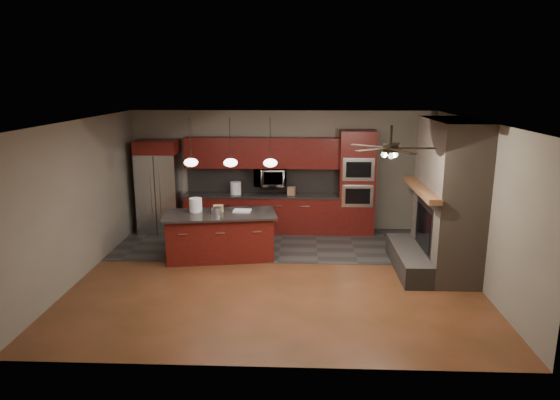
{
  "coord_description": "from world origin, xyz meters",
  "views": [
    {
      "loc": [
        0.41,
        -8.52,
        3.46
      ],
      "look_at": [
        0.04,
        0.6,
        1.27
      ],
      "focal_mm": 32.0,
      "sensor_mm": 36.0,
      "label": 1
    }
  ],
  "objects_px": {
    "oven_tower": "(357,183)",
    "cardboard_box": "(218,208)",
    "refrigerator": "(159,187)",
    "microwave": "(270,177)",
    "white_bucket": "(196,205)",
    "paint_can": "(216,211)",
    "counter_bucket": "(236,188)",
    "paint_tray": "(242,211)",
    "kitchen_island": "(220,235)",
    "counter_box": "(291,191)"
  },
  "relations": [
    {
      "from": "oven_tower",
      "to": "white_bucket",
      "type": "bearing_deg",
      "value": -153.2
    },
    {
      "from": "microwave",
      "to": "white_bucket",
      "type": "xyz_separation_m",
      "value": [
        -1.38,
        -1.75,
        -0.24
      ]
    },
    {
      "from": "refrigerator",
      "to": "paint_can",
      "type": "height_order",
      "value": "refrigerator"
    },
    {
      "from": "kitchen_island",
      "to": "counter_bucket",
      "type": "xyz_separation_m",
      "value": [
        0.09,
        1.82,
        0.58
      ]
    },
    {
      "from": "oven_tower",
      "to": "paint_tray",
      "type": "bearing_deg",
      "value": -145.85
    },
    {
      "from": "oven_tower",
      "to": "microwave",
      "type": "relative_size",
      "value": 3.25
    },
    {
      "from": "refrigerator",
      "to": "kitchen_island",
      "type": "relative_size",
      "value": 0.92
    },
    {
      "from": "cardboard_box",
      "to": "refrigerator",
      "type": "bearing_deg",
      "value": 124.58
    },
    {
      "from": "refrigerator",
      "to": "oven_tower",
      "type": "bearing_deg",
      "value": 0.93
    },
    {
      "from": "microwave",
      "to": "white_bucket",
      "type": "height_order",
      "value": "microwave"
    },
    {
      "from": "white_bucket",
      "to": "refrigerator",
      "type": "bearing_deg",
      "value": 126.08
    },
    {
      "from": "cardboard_box",
      "to": "paint_can",
      "type": "bearing_deg",
      "value": -102.55
    },
    {
      "from": "white_bucket",
      "to": "paint_tray",
      "type": "bearing_deg",
      "value": 2.75
    },
    {
      "from": "white_bucket",
      "to": "counter_box",
      "type": "relative_size",
      "value": 1.44
    },
    {
      "from": "microwave",
      "to": "counter_box",
      "type": "height_order",
      "value": "microwave"
    },
    {
      "from": "microwave",
      "to": "paint_can",
      "type": "distance_m",
      "value": 2.15
    },
    {
      "from": "white_bucket",
      "to": "paint_tray",
      "type": "xyz_separation_m",
      "value": [
        0.92,
        0.04,
        -0.12
      ]
    },
    {
      "from": "oven_tower",
      "to": "kitchen_island",
      "type": "height_order",
      "value": "oven_tower"
    },
    {
      "from": "kitchen_island",
      "to": "paint_can",
      "type": "xyz_separation_m",
      "value": [
        -0.05,
        -0.04,
        0.52
      ]
    },
    {
      "from": "oven_tower",
      "to": "microwave",
      "type": "bearing_deg",
      "value": 178.34
    },
    {
      "from": "oven_tower",
      "to": "cardboard_box",
      "type": "bearing_deg",
      "value": -150.42
    },
    {
      "from": "counter_bucket",
      "to": "paint_can",
      "type": "bearing_deg",
      "value": -94.41
    },
    {
      "from": "cardboard_box",
      "to": "counter_box",
      "type": "distance_m",
      "value": 2.15
    },
    {
      "from": "kitchen_island",
      "to": "cardboard_box",
      "type": "distance_m",
      "value": 0.54
    },
    {
      "from": "refrigerator",
      "to": "counter_bucket",
      "type": "bearing_deg",
      "value": 2.63
    },
    {
      "from": "counter_bucket",
      "to": "white_bucket",
      "type": "bearing_deg",
      "value": -108.9
    },
    {
      "from": "microwave",
      "to": "kitchen_island",
      "type": "xyz_separation_m",
      "value": [
        -0.89,
        -1.87,
        -0.84
      ]
    },
    {
      "from": "oven_tower",
      "to": "microwave",
      "type": "xyz_separation_m",
      "value": [
        -1.98,
        0.06,
        0.11
      ]
    },
    {
      "from": "kitchen_island",
      "to": "cardboard_box",
      "type": "relative_size",
      "value": 11.79
    },
    {
      "from": "oven_tower",
      "to": "kitchen_island",
      "type": "bearing_deg",
      "value": -147.77
    },
    {
      "from": "paint_tray",
      "to": "white_bucket",
      "type": "bearing_deg",
      "value": -173.38
    },
    {
      "from": "refrigerator",
      "to": "paint_tray",
      "type": "bearing_deg",
      "value": -36.86
    },
    {
      "from": "refrigerator",
      "to": "cardboard_box",
      "type": "bearing_deg",
      "value": -44.16
    },
    {
      "from": "paint_can",
      "to": "counter_bucket",
      "type": "xyz_separation_m",
      "value": [
        0.14,
        1.86,
        0.06
      ]
    },
    {
      "from": "microwave",
      "to": "counter_bucket",
      "type": "height_order",
      "value": "microwave"
    },
    {
      "from": "white_bucket",
      "to": "cardboard_box",
      "type": "relative_size",
      "value": 1.39
    },
    {
      "from": "paint_tray",
      "to": "refrigerator",
      "type": "bearing_deg",
      "value": 147.01
    },
    {
      "from": "paint_can",
      "to": "oven_tower",
      "type": "bearing_deg",
      "value": 32.4
    },
    {
      "from": "microwave",
      "to": "cardboard_box",
      "type": "distance_m",
      "value": 1.98
    },
    {
      "from": "microwave",
      "to": "paint_can",
      "type": "height_order",
      "value": "microwave"
    },
    {
      "from": "microwave",
      "to": "cardboard_box",
      "type": "bearing_deg",
      "value": -118.76
    },
    {
      "from": "cardboard_box",
      "to": "counter_bucket",
      "type": "xyz_separation_m",
      "value": [
        0.14,
        1.66,
        0.06
      ]
    },
    {
      "from": "paint_can",
      "to": "cardboard_box",
      "type": "height_order",
      "value": "paint_can"
    },
    {
      "from": "white_bucket",
      "to": "counter_bucket",
      "type": "height_order",
      "value": "white_bucket"
    },
    {
      "from": "refrigerator",
      "to": "white_bucket",
      "type": "xyz_separation_m",
      "value": [
        1.18,
        -1.62,
        -0.02
      ]
    },
    {
      "from": "oven_tower",
      "to": "white_bucket",
      "type": "relative_size",
      "value": 8.67
    },
    {
      "from": "white_bucket",
      "to": "counter_box",
      "type": "xyz_separation_m",
      "value": [
        1.87,
        1.65,
        -0.06
      ]
    },
    {
      "from": "oven_tower",
      "to": "paint_can",
      "type": "bearing_deg",
      "value": -147.6
    },
    {
      "from": "oven_tower",
      "to": "counter_bucket",
      "type": "distance_m",
      "value": 2.78
    },
    {
      "from": "counter_box",
      "to": "cardboard_box",
      "type": "bearing_deg",
      "value": -121.17
    }
  ]
}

